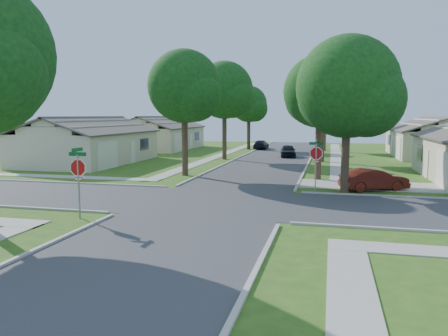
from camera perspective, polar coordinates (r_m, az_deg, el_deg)
ground at (r=21.89m, az=-1.04°, el=-4.48°), size 100.00×100.00×0.00m
road_ns at (r=21.89m, az=-1.04°, el=-4.46°), size 7.00×100.00×0.02m
sidewalk_ne at (r=46.95m, az=14.46°, el=1.43°), size 1.20×40.00×0.04m
sidewalk_nw at (r=48.35m, az=-0.15°, el=1.80°), size 1.20×40.00×0.04m
driveway at (r=28.28m, az=18.50°, el=-2.19°), size 8.80×3.60×0.05m
stop_sign_sw at (r=19.15m, az=-18.52°, el=-0.32°), size 1.05×0.80×2.98m
stop_sign_ne at (r=25.56m, az=11.94°, el=1.62°), size 1.05×0.80×2.98m
tree_e_near at (r=29.79m, az=12.50°, el=9.29°), size 4.97×4.80×8.28m
tree_e_mid at (r=41.80m, az=12.93°, el=9.38°), size 5.59×5.40×9.21m
tree_e_far at (r=54.78m, az=13.14°, el=8.46°), size 5.17×5.00×8.72m
tree_w_near at (r=31.48m, az=-5.12°, el=10.15°), size 5.38×5.20×8.97m
tree_w_mid at (r=43.02m, az=0.13°, el=9.79°), size 5.80×5.60×9.56m
tree_w_far at (r=55.69m, az=3.31°, el=8.11°), size 4.76×4.60×8.04m
tree_ne_corner at (r=25.00m, az=15.97°, el=9.56°), size 5.80×5.60×8.66m
house_ne_far at (r=50.91m, az=25.69°, el=3.06°), size 8.42×13.60×4.23m
house_nw_near at (r=41.80m, az=-17.22°, el=2.75°), size 8.42×13.60×4.23m
house_nw_far at (r=57.02m, az=-8.40°, el=4.01°), size 8.42×13.60×4.23m
car_driveway at (r=26.62m, az=19.01°, el=-1.44°), size 4.06×2.77×1.27m
car_curb_east at (r=46.01m, az=8.38°, el=2.24°), size 1.97×3.93×1.29m
car_curb_west at (r=56.28m, az=4.87°, el=3.06°), size 1.65×3.99×1.15m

